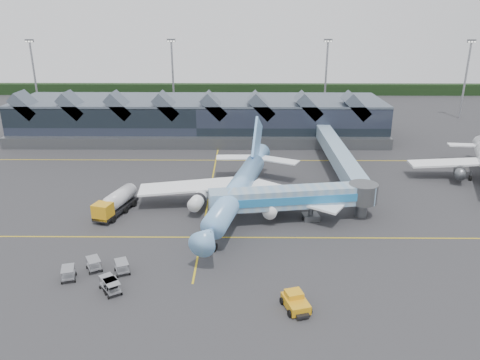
{
  "coord_description": "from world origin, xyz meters",
  "views": [
    {
      "loc": [
        6.02,
        -67.39,
        30.44
      ],
      "look_at": [
        5.4,
        2.06,
        5.0
      ],
      "focal_mm": 35.0,
      "sensor_mm": 36.0,
      "label": 1
    }
  ],
  "objects_px": {
    "main_airliner": "(239,187)",
    "pushback_tug": "(296,302)",
    "fuel_truck": "(117,201)",
    "jet_bridge": "(304,197)"
  },
  "relations": [
    {
      "from": "jet_bridge",
      "to": "pushback_tug",
      "type": "relative_size",
      "value": 5.9
    },
    {
      "from": "jet_bridge",
      "to": "fuel_truck",
      "type": "xyz_separation_m",
      "value": [
        -29.18,
        2.62,
        -1.82
      ]
    },
    {
      "from": "main_airliner",
      "to": "fuel_truck",
      "type": "distance_m",
      "value": 19.51
    },
    {
      "from": "jet_bridge",
      "to": "pushback_tug",
      "type": "bearing_deg",
      "value": -107.84
    },
    {
      "from": "main_airliner",
      "to": "pushback_tug",
      "type": "relative_size",
      "value": 8.87
    },
    {
      "from": "fuel_truck",
      "to": "pushback_tug",
      "type": "bearing_deg",
      "value": -28.05
    },
    {
      "from": "fuel_truck",
      "to": "pushback_tug",
      "type": "xyz_separation_m",
      "value": [
        25.67,
        -25.1,
        -1.16
      ]
    },
    {
      "from": "pushback_tug",
      "to": "fuel_truck",
      "type": "bearing_deg",
      "value": 119.49
    },
    {
      "from": "main_airliner",
      "to": "jet_bridge",
      "type": "height_order",
      "value": "main_airliner"
    },
    {
      "from": "fuel_truck",
      "to": "main_airliner",
      "type": "bearing_deg",
      "value": 21.6
    }
  ]
}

